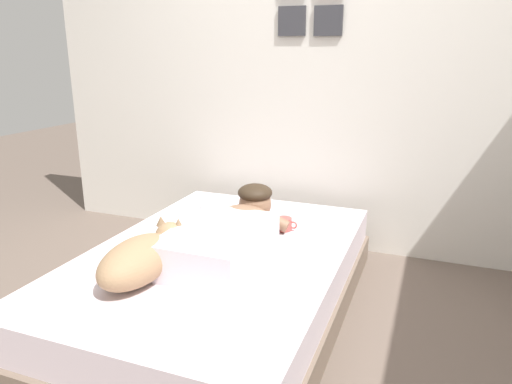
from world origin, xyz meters
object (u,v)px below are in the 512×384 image
object	(u,v)px
person_lying	(230,232)
cell_phone	(238,250)
bed	(219,282)
coffee_cup	(284,224)
pillow	(238,210)
dog	(142,257)

from	to	relation	value
person_lying	cell_phone	size ratio (longest dim) A/B	6.57
bed	cell_phone	xyz separation A→B (m)	(0.10, 0.04, 0.19)
cell_phone	person_lying	bearing A→B (deg)	-145.11
person_lying	coffee_cup	xyz separation A→B (m)	(0.17, 0.40, -0.07)
bed	cell_phone	distance (m)	0.21
bed	pillow	distance (m)	0.57
bed	coffee_cup	size ratio (longest dim) A/B	15.69
bed	dog	world-z (taller)	dog
person_lying	dog	bearing A→B (deg)	-120.23
pillow	dog	distance (m)	0.92
coffee_cup	pillow	bearing A→B (deg)	163.74
cell_phone	dog	bearing A→B (deg)	-122.14
pillow	person_lying	xyz separation A→B (m)	(0.17, -0.50, 0.05)
person_lying	dog	distance (m)	0.49
bed	person_lying	bearing A→B (deg)	11.90
dog	cell_phone	distance (m)	0.54
dog	coffee_cup	world-z (taller)	dog
cell_phone	pillow	bearing A→B (deg)	112.94
bed	dog	size ratio (longest dim) A/B	3.41
dog	coffee_cup	bearing A→B (deg)	63.15
bed	person_lying	size ratio (longest dim) A/B	2.13
bed	coffee_cup	distance (m)	0.52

